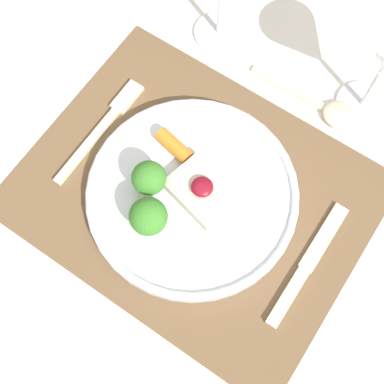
{
  "coord_description": "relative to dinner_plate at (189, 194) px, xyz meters",
  "views": [
    {
      "loc": [
        0.14,
        -0.21,
        1.45
      ],
      "look_at": [
        -0.0,
        -0.01,
        0.79
      ],
      "focal_mm": 50.0,
      "sensor_mm": 36.0,
      "label": 1
    }
  ],
  "objects": [
    {
      "name": "knife",
      "position": [
        0.18,
        -0.0,
        -0.01
      ],
      "size": [
        0.02,
        0.19,
        0.01
      ],
      "rotation": [
        0.0,
        0.0,
        0.02
      ],
      "color": "beige",
      "rests_on": "placemat"
    },
    {
      "name": "fork",
      "position": [
        -0.16,
        0.02,
        -0.01
      ],
      "size": [
        0.02,
        0.19,
        0.01
      ],
      "rotation": [
        0.0,
        0.0,
        0.01
      ],
      "color": "beige",
      "rests_on": "placemat"
    },
    {
      "name": "dinner_plate",
      "position": [
        0.0,
        0.0,
        0.0
      ],
      "size": [
        0.29,
        0.29,
        0.08
      ],
      "color": "silver",
      "rests_on": "placemat"
    },
    {
      "name": "placemat",
      "position": [
        0.0,
        0.01,
        -0.02
      ],
      "size": [
        0.46,
        0.36,
        0.0
      ],
      "primitive_type": "cube",
      "color": "brown",
      "rests_on": "dining_table"
    },
    {
      "name": "ground_plane",
      "position": [
        0.0,
        0.01,
        -0.78
      ],
      "size": [
        8.0,
        8.0,
        0.0
      ],
      "primitive_type": "plane",
      "color": "#4C4742"
    },
    {
      "name": "dining_table",
      "position": [
        0.0,
        0.01,
        -0.11
      ],
      "size": [
        1.24,
        1.22,
        0.76
      ],
      "color": "white",
      "rests_on": "ground_plane"
    },
    {
      "name": "spoon",
      "position": [
        0.1,
        0.22,
        -0.01
      ],
      "size": [
        0.18,
        0.05,
        0.02
      ],
      "rotation": [
        0.0,
        0.0,
        0.04
      ],
      "color": "beige",
      "rests_on": "dining_table"
    }
  ]
}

